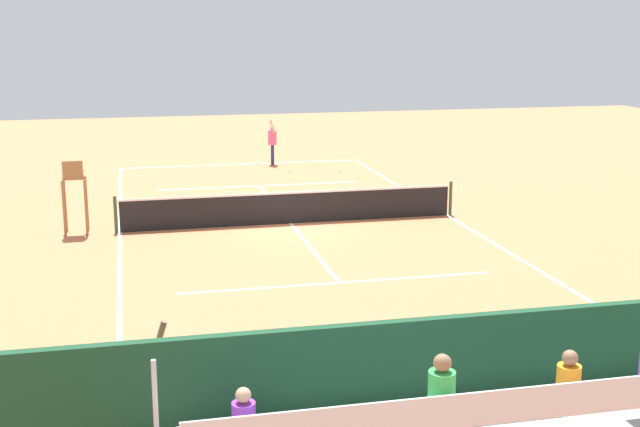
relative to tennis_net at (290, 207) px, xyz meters
The scene contains 12 objects.
ground_plane 0.50m from the tennis_net, ahead, with size 60.00×60.00×0.00m, color #CC7047.
court_line_markings 0.50m from the tennis_net, 90.00° to the right, with size 10.10×22.20×0.01m.
tennis_net is the anchor object (origin of this frame).
backdrop_wall 14.01m from the tennis_net, 90.00° to the left, with size 18.00×0.16×2.00m, color #194228.
umpire_chair 6.25m from the tennis_net, ahead, with size 0.67×0.67×2.14m.
courtside_bench 13.59m from the tennis_net, 102.35° to the left, with size 1.80×0.40×0.93m.
equipment_bag 13.43m from the tennis_net, 93.87° to the left, with size 0.90×0.36×0.36m, color #334C8C.
tennis_player 10.70m from the tennis_net, 96.86° to the right, with size 0.41×0.55×1.93m.
tennis_racket 11.17m from the tennis_net, 93.65° to the right, with size 0.32×0.57×0.03m.
tennis_ball_near 8.97m from the tennis_net, 113.85° to the right, with size 0.07×0.07×0.07m, color #CCDB33.
tennis_ball_far 8.76m from the tennis_net, 100.97° to the right, with size 0.07×0.07×0.07m, color #CCDB33.
line_judge 14.01m from the tennis_net, 71.72° to the left, with size 0.40×0.55×1.93m.
Camera 1 is at (4.65, 24.39, 5.99)m, focal length 47.67 mm.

